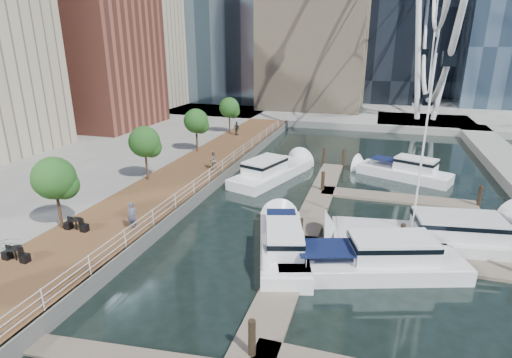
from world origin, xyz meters
The scene contains 14 objects.
ground centered at (0.00, 0.00, 0.00)m, with size 520.00×520.00×0.00m, color black.
boardwalk centered at (-9.00, 15.00, 0.50)m, with size 6.00×60.00×1.00m, color brown.
seawall centered at (-6.00, 15.00, 0.50)m, with size 0.25×60.00×1.00m, color #595954.
land_far centered at (0.00, 102.00, 0.50)m, with size 200.00×114.00×1.00m, color gray.
pier centered at (14.00, 52.00, 0.50)m, with size 14.00×12.00×1.00m, color gray.
railing centered at (-6.10, 15.00, 1.52)m, with size 0.10×60.00×1.05m, color white, non-canonical shape.
floating_docks centered at (7.97, 9.98, 0.49)m, with size 16.00×34.00×2.60m.
midrise_condos centered at (-33.57, 26.82, 13.42)m, with size 19.00×67.00×28.00m.
street_trees centered at (-11.40, 14.00, 4.29)m, with size 2.60×42.60×4.60m.
yacht_foreground centered at (7.15, 5.91, 0.00)m, with size 3.07×11.46×2.15m, color white, non-canonical shape.
pedestrian_near centered at (-6.99, 5.12, 1.90)m, with size 0.66×0.43×1.80m, color #4C4F65.
pedestrian_mid centered at (-7.23, 18.49, 1.86)m, with size 0.84×0.65×1.72m, color gray.
pedestrian_far centered at (-10.04, 32.92, 1.87)m, with size 1.01×0.42×1.73m, color #2D3339.
moored_yachts centered at (9.61, 10.86, 0.00)m, with size 25.67×37.79×11.50m.
Camera 1 is at (6.90, -14.25, 11.90)m, focal length 28.00 mm.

